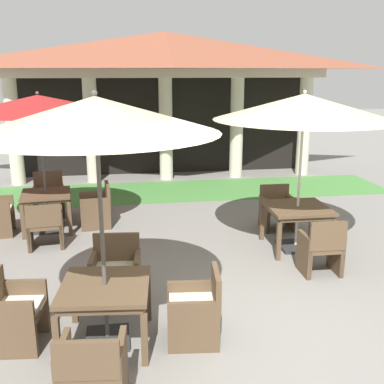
% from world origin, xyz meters
% --- Properties ---
extents(ground_plane, '(60.00, 60.00, 0.00)m').
position_xyz_m(ground_plane, '(0.00, 0.00, 0.00)').
color(ground_plane, gray).
extents(background_pavilion, '(9.22, 3.19, 3.96)m').
position_xyz_m(background_pavilion, '(-0.00, 8.14, 3.12)').
color(background_pavilion, beige).
rests_on(background_pavilion, ground).
extents(lawn_strip, '(11.02, 2.14, 0.01)m').
position_xyz_m(lawn_strip, '(0.00, 6.65, 0.00)').
color(lawn_strip, '#47843D').
rests_on(lawn_strip, ground).
extents(patio_table_near_foreground, '(1.02, 1.02, 0.75)m').
position_xyz_m(patio_table_near_foreground, '(1.69, 2.51, 0.65)').
color(patio_table_near_foreground, brown).
rests_on(patio_table_near_foreground, ground).
extents(patio_umbrella_near_foreground, '(2.92, 2.92, 2.67)m').
position_xyz_m(patio_umbrella_near_foreground, '(1.69, 2.51, 2.39)').
color(patio_umbrella_near_foreground, '#2D2D2D').
rests_on(patio_umbrella_near_foreground, ground).
extents(patio_chair_near_foreground_north, '(0.61, 0.58, 0.82)m').
position_xyz_m(patio_chair_near_foreground_north, '(1.70, 3.56, 0.39)').
color(patio_chair_near_foreground_north, brown).
rests_on(patio_chair_near_foreground_north, ground).
extents(patio_chair_near_foreground_south, '(0.57, 0.50, 0.88)m').
position_xyz_m(patio_chair_near_foreground_south, '(1.67, 1.47, 0.41)').
color(patio_chair_near_foreground_south, brown).
rests_on(patio_chair_near_foreground_south, ground).
extents(patio_table_mid_left, '(0.98, 0.98, 0.74)m').
position_xyz_m(patio_table_mid_left, '(-2.66, 4.11, 0.64)').
color(patio_table_mid_left, brown).
rests_on(patio_table_mid_left, ground).
extents(patio_umbrella_mid_left, '(2.82, 2.82, 2.61)m').
position_xyz_m(patio_umbrella_mid_left, '(-2.66, 4.11, 2.37)').
color(patio_umbrella_mid_left, '#2D2D2D').
rests_on(patio_umbrella_mid_left, ground).
extents(patio_chair_mid_left_north, '(0.67, 0.61, 0.91)m').
position_xyz_m(patio_chair_mid_left_north, '(-2.76, 5.03, 0.41)').
color(patio_chair_mid_left_north, brown).
rests_on(patio_chair_mid_left_north, ground).
extents(patio_chair_mid_left_south, '(0.64, 0.57, 0.82)m').
position_xyz_m(patio_chair_mid_left_south, '(-2.57, 3.20, 0.40)').
color(patio_chair_mid_left_south, brown).
rests_on(patio_chair_mid_left_south, ground).
extents(patio_chair_mid_left_east, '(0.63, 0.65, 0.85)m').
position_xyz_m(patio_chair_mid_left_east, '(-1.75, 4.21, 0.40)').
color(patio_chair_mid_left_east, brown).
rests_on(patio_chair_mid_left_east, ground).
extents(patio_table_mid_right, '(1.05, 1.05, 0.71)m').
position_xyz_m(patio_table_mid_right, '(-1.45, 0.14, 0.61)').
color(patio_table_mid_right, brown).
rests_on(patio_table_mid_right, ground).
extents(patio_umbrella_mid_right, '(2.51, 2.51, 2.78)m').
position_xyz_m(patio_umbrella_mid_right, '(-1.45, 0.14, 2.52)').
color(patio_umbrella_mid_right, '#2D2D2D').
rests_on(patio_umbrella_mid_right, ground).
extents(patio_chair_mid_right_east, '(0.63, 0.61, 0.84)m').
position_xyz_m(patio_chair_mid_right_east, '(-0.46, 0.04, 0.38)').
color(patio_chair_mid_right_east, brown).
rests_on(patio_chair_mid_right_east, ground).
extents(patio_chair_mid_right_south, '(0.64, 0.60, 0.79)m').
position_xyz_m(patio_chair_mid_right_south, '(-1.55, -0.85, 0.38)').
color(patio_chair_mid_right_south, brown).
rests_on(patio_chair_mid_right_south, ground).
extents(patio_chair_mid_right_north, '(0.68, 0.57, 0.86)m').
position_xyz_m(patio_chair_mid_right_north, '(-1.35, 1.14, 0.40)').
color(patio_chair_mid_right_north, brown).
rests_on(patio_chair_mid_right_north, ground).
extents(patio_chair_mid_right_west, '(0.58, 0.62, 0.85)m').
position_xyz_m(patio_chair_mid_right_west, '(-2.44, 0.24, 0.40)').
color(patio_chair_mid_right_west, brown).
rests_on(patio_chair_mid_right_west, ground).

